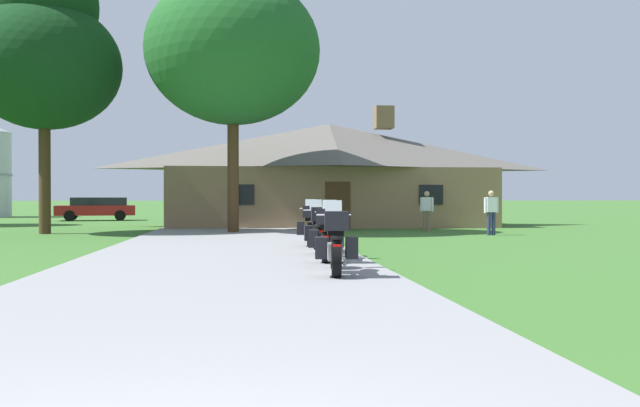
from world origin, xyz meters
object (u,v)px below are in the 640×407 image
Objects in this scene: motorcycle_black_farthest_in_row at (310,226)px; parked_red_suv_far_left at (97,208)px; motorcycle_black_second_in_row at (327,235)px; tree_left_near at (44,48)px; motorcycle_yellow_third_in_row at (318,230)px; motorcycle_red_nearest_to_camera at (335,243)px; bystander_white_shirt_near_lodge at (427,209)px; tree_by_lodge_front at (233,30)px; bystander_white_shirt_beside_signpost at (491,210)px.

parked_red_suv_far_left is (-10.81, 22.58, 0.17)m from motorcycle_black_farthest_in_row.
tree_left_near reaches higher than motorcycle_black_second_in_row.
motorcycle_yellow_third_in_row is 0.43× the size of parked_red_suv_far_left.
motorcycle_red_nearest_to_camera and motorcycle_black_farthest_in_row have the same top height.
bystander_white_shirt_near_lodge is (5.57, 10.11, 0.32)m from motorcycle_yellow_third_in_row.
tree_left_near reaches higher than motorcycle_red_nearest_to_camera.
tree_left_near is at bearing -156.82° from bystander_white_shirt_near_lodge.
tree_by_lodge_front is at bearing 105.60° from motorcycle_yellow_third_in_row.
tree_left_near is 2.28× the size of parked_red_suv_far_left.
tree_left_near is at bearing -7.26° from bystander_white_shirt_beside_signpost.
motorcycle_red_nearest_to_camera is 1.01× the size of motorcycle_black_second_in_row.
motorcycle_black_second_in_row is at bearing -84.73° from motorcycle_black_farthest_in_row.
tree_left_near is at bearing 127.63° from motorcycle_red_nearest_to_camera.
parked_red_suv_far_left is at bearing 121.41° from motorcycle_black_second_in_row.
motorcycle_black_farthest_in_row is at bearing 37.16° from bystander_white_shirt_beside_signpost.
motorcycle_black_second_in_row is 0.17× the size of tree_by_lodge_front.
bystander_white_shirt_near_lodge is 0.15× the size of tree_left_near.
tree_by_lodge_front is (-2.31, 7.33, 7.33)m from motorcycle_black_farthest_in_row.
bystander_white_shirt_beside_signpost is 18.16m from tree_left_near.
tree_left_near reaches higher than parked_red_suv_far_left.
tree_left_near reaches higher than bystander_white_shirt_near_lodge.
motorcycle_yellow_third_in_row is 12.45m from tree_by_lodge_front.
motorcycle_yellow_third_in_row is 0.19× the size of tree_left_near.
motorcycle_black_farthest_in_row is 0.17× the size of tree_by_lodge_front.
motorcycle_black_second_in_row is 1.24× the size of bystander_white_shirt_beside_signpost.
bystander_white_shirt_beside_signpost reaches higher than motorcycle_yellow_third_in_row.
bystander_white_shirt_near_lodge is 0.13× the size of tree_by_lodge_front.
motorcycle_black_second_in_row is 1.00× the size of motorcycle_black_farthest_in_row.
tree_left_near is at bearing 175.69° from parked_red_suv_far_left.
tree_left_near is (-9.30, 14.93, 6.58)m from motorcycle_red_nearest_to_camera.
motorcycle_red_nearest_to_camera is 2.45m from motorcycle_black_second_in_row.
motorcycle_black_farthest_in_row is 25.04m from parked_red_suv_far_left.
tree_left_near reaches higher than motorcycle_yellow_third_in_row.
parked_red_suv_far_left reaches higher than motorcycle_black_farthest_in_row.
motorcycle_red_nearest_to_camera is 15.78m from bystander_white_shirt_near_lodge.
motorcycle_yellow_third_in_row is 1.25× the size of bystander_white_shirt_near_lodge.
motorcycle_red_nearest_to_camera is at bearing -169.61° from parked_red_suv_far_left.
motorcycle_red_nearest_to_camera and motorcycle_yellow_third_in_row have the same top height.
tree_left_near is 16.08m from parked_red_suv_far_left.
motorcycle_yellow_third_in_row is 1.25× the size of bystander_white_shirt_beside_signpost.
tree_left_near is at bearing 146.74° from motorcycle_black_farthest_in_row.
motorcycle_black_second_in_row and motorcycle_yellow_third_in_row have the same top height.
tree_left_near is at bearing 175.61° from tree_by_lodge_front.
motorcycle_black_farthest_in_row is 1.25× the size of bystander_white_shirt_beside_signpost.
tree_left_near reaches higher than bystander_white_shirt_beside_signpost.
bystander_white_shirt_beside_signpost reaches higher than motorcycle_red_nearest_to_camera.
motorcycle_black_second_in_row is 4.60m from motorcycle_black_farthest_in_row.
motorcycle_red_nearest_to_camera is 0.17× the size of tree_by_lodge_front.
bystander_white_shirt_near_lodge is 3.10m from bystander_white_shirt_beside_signpost.
motorcycle_yellow_third_in_row is 1.00× the size of motorcycle_black_farthest_in_row.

